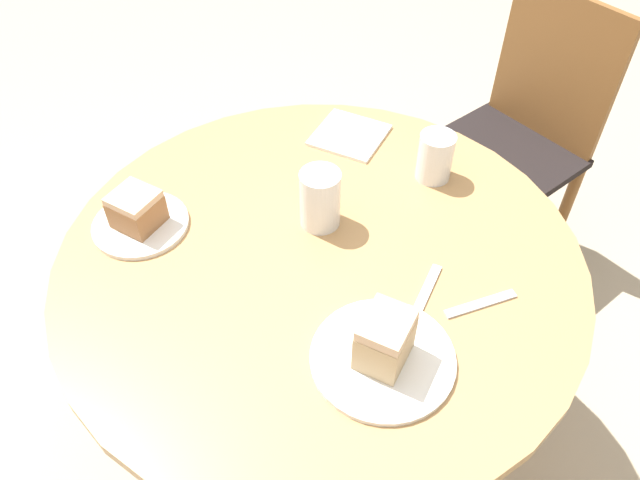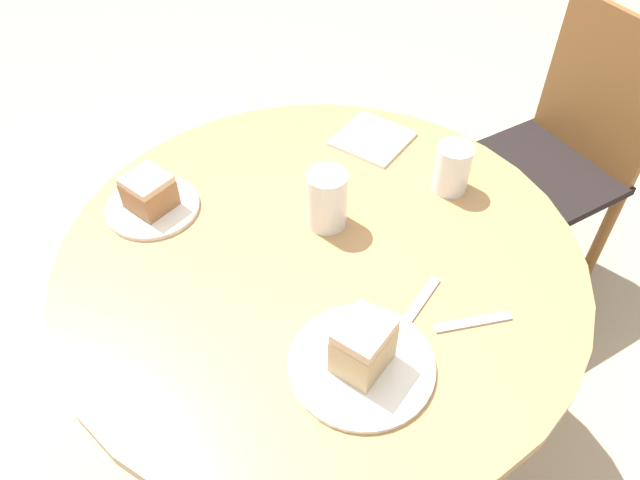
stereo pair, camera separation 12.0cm
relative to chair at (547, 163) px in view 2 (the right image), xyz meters
name	(u,v)px [view 2 (the right image)]	position (x,y,z in m)	size (l,w,h in m)	color
ground_plane	(320,427)	(0.01, -0.90, -0.46)	(8.00, 8.00, 0.00)	tan
table	(320,316)	(0.01, -0.90, 0.05)	(1.05, 1.05, 0.72)	tan
chair	(547,163)	(0.00, 0.00, 0.00)	(0.49, 0.53, 0.89)	brown
plate_near	(362,365)	(0.25, -1.02, 0.26)	(0.25, 0.25, 0.01)	silver
plate_far	(153,207)	(-0.33, -1.08, 0.26)	(0.20, 0.20, 0.01)	silver
cake_slice_near	(363,346)	(0.25, -1.02, 0.32)	(0.10, 0.11, 0.10)	tan
cake_slice_far	(149,192)	(-0.33, -1.08, 0.30)	(0.10, 0.10, 0.08)	#9E6B42
glass_lemonade	(452,170)	(0.05, -0.55, 0.31)	(0.08, 0.08, 0.11)	beige
glass_water	(327,202)	(-0.05, -0.83, 0.31)	(0.08, 0.08, 0.13)	silver
napkin_stack	(372,139)	(-0.19, -0.56, 0.26)	(0.19, 0.19, 0.01)	white
fork	(413,311)	(0.23, -0.87, 0.26)	(0.06, 0.18, 0.00)	silver
spoon	(473,322)	(0.31, -0.81, 0.26)	(0.09, 0.13, 0.00)	silver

